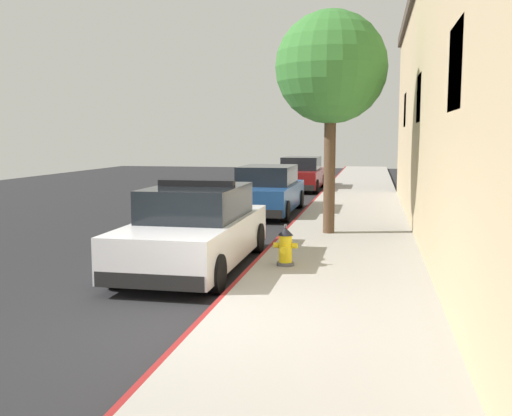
{
  "coord_description": "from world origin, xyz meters",
  "views": [
    {
      "loc": [
        2.12,
        -7.15,
        2.5
      ],
      "look_at": [
        -0.31,
        4.93,
        1.0
      ],
      "focal_mm": 41.13,
      "sensor_mm": 36.0,
      "label": 1
    }
  ],
  "objects_px": {
    "police_cruiser": "(196,229)",
    "parked_car_dark_far": "(301,174)",
    "fire_hydrant": "(285,247)",
    "street_tree": "(331,69)",
    "parked_car_silver_ahead": "(267,191)"
  },
  "relations": [
    {
      "from": "police_cruiser",
      "to": "parked_car_silver_ahead",
      "type": "xyz_separation_m",
      "value": [
        -0.08,
        8.05,
        -0.0
      ]
    },
    {
      "from": "parked_car_silver_ahead",
      "to": "parked_car_dark_far",
      "type": "relative_size",
      "value": 1.0
    },
    {
      "from": "parked_car_silver_ahead",
      "to": "parked_car_dark_far",
      "type": "distance_m",
      "value": 8.72
    },
    {
      "from": "parked_car_silver_ahead",
      "to": "street_tree",
      "type": "bearing_deg",
      "value": -61.9
    },
    {
      "from": "police_cruiser",
      "to": "parked_car_silver_ahead",
      "type": "relative_size",
      "value": 1.0
    },
    {
      "from": "police_cruiser",
      "to": "fire_hydrant",
      "type": "height_order",
      "value": "police_cruiser"
    },
    {
      "from": "police_cruiser",
      "to": "parked_car_dark_far",
      "type": "relative_size",
      "value": 1.0
    },
    {
      "from": "parked_car_dark_far",
      "to": "fire_hydrant",
      "type": "distance_m",
      "value": 17.04
    },
    {
      "from": "fire_hydrant",
      "to": "street_tree",
      "type": "xyz_separation_m",
      "value": [
        0.5,
        3.86,
        3.61
      ]
    },
    {
      "from": "police_cruiser",
      "to": "fire_hydrant",
      "type": "relative_size",
      "value": 6.37
    },
    {
      "from": "parked_car_dark_far",
      "to": "street_tree",
      "type": "height_order",
      "value": "street_tree"
    },
    {
      "from": "parked_car_silver_ahead",
      "to": "fire_hydrant",
      "type": "relative_size",
      "value": 6.37
    },
    {
      "from": "police_cruiser",
      "to": "fire_hydrant",
      "type": "bearing_deg",
      "value": -5.66
    },
    {
      "from": "parked_car_dark_far",
      "to": "parked_car_silver_ahead",
      "type": "bearing_deg",
      "value": -90.32
    },
    {
      "from": "parked_car_silver_ahead",
      "to": "street_tree",
      "type": "xyz_separation_m",
      "value": [
        2.33,
        -4.36,
        3.37
      ]
    }
  ]
}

